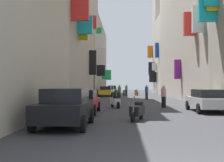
{
  "coord_description": "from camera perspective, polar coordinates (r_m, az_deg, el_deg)",
  "views": [
    {
      "loc": [
        -1.22,
        -4.43,
        1.63
      ],
      "look_at": [
        -2.74,
        34.14,
        2.17
      ],
      "focal_mm": 47.45,
      "sensor_mm": 36.0,
      "label": 1
    }
  ],
  "objects": [
    {
      "name": "parked_car_yellow",
      "position": [
        42.57,
        -1.22,
        -1.96
      ],
      "size": [
        1.91,
        4.15,
        1.46
      ],
      "color": "gold",
      "rests_on": "ground"
    },
    {
      "name": "ground_plane",
      "position": [
        34.49,
        4.28,
        -3.51
      ],
      "size": [
        140.0,
        140.0,
        0.0
      ],
      "primitive_type": "plane",
      "color": "#38383D"
    },
    {
      "name": "building_right_mid_b",
      "position": [
        38.06,
        16.55,
        11.51
      ],
      "size": [
        6.98,
        28.8,
        19.45
      ],
      "color": "#B2A899",
      "rests_on": "ground"
    },
    {
      "name": "building_left_mid_b",
      "position": [
        36.35,
        -8.79,
        13.12
      ],
      "size": [
        7.35,
        17.21,
        20.75
      ],
      "color": "#9E9384",
      "rests_on": "ground"
    },
    {
      "name": "traffic_light_near_corner",
      "position": [
        34.42,
        -3.45,
        1.11
      ],
      "size": [
        0.26,
        0.34,
        4.06
      ],
      "color": "#2D2D2D",
      "rests_on": "ground"
    },
    {
      "name": "scooter_silver",
      "position": [
        46.35,
        2.49,
        -2.24
      ],
      "size": [
        0.68,
        1.91,
        1.13
      ],
      "color": "#ADADB2",
      "rests_on": "ground"
    },
    {
      "name": "building_left_mid_c",
      "position": [
        54.45,
        -4.92,
        4.01
      ],
      "size": [
        7.19,
        21.21,
        12.4
      ],
      "color": "gray",
      "rests_on": "ground"
    },
    {
      "name": "pedestrian_near_right",
      "position": [
        34.38,
        1.44,
        -2.13
      ],
      "size": [
        0.42,
        0.42,
        1.67
      ],
      "color": "#292929",
      "rests_on": "ground"
    },
    {
      "name": "parked_car_green",
      "position": [
        58.29,
        0.0,
        -1.61
      ],
      "size": [
        1.96,
        4.44,
        1.56
      ],
      "color": "#236638",
      "rests_on": "ground"
    },
    {
      "name": "scooter_orange",
      "position": [
        45.95,
        4.69,
        -2.25
      ],
      "size": [
        0.6,
        1.92,
        1.13
      ],
      "color": "orange",
      "rests_on": "ground"
    },
    {
      "name": "parked_car_red",
      "position": [
        17.35,
        -5.91,
        -3.82
      ],
      "size": [
        1.96,
        4.32,
        1.34
      ],
      "color": "#B21E1E",
      "rests_on": "ground"
    },
    {
      "name": "scooter_black",
      "position": [
        13.79,
        4.89,
        -5.66
      ],
      "size": [
        0.77,
        1.94,
        1.13
      ],
      "color": "black",
      "rests_on": "ground"
    },
    {
      "name": "building_right_mid_c",
      "position": [
        55.13,
        11.89,
        4.81
      ],
      "size": [
        7.36,
        7.3,
        14.02
      ],
      "color": "#BCB29E",
      "rests_on": "ground"
    },
    {
      "name": "parked_car_silver",
      "position": [
        18.99,
        17.99,
        -3.48
      ],
      "size": [
        1.97,
        4.4,
        1.37
      ],
      "color": "#B7B7BC",
      "rests_on": "ground"
    },
    {
      "name": "parked_car_white",
      "position": [
        48.06,
        -0.67,
        -1.84
      ],
      "size": [
        1.95,
        4.46,
        1.43
      ],
      "color": "white",
      "rests_on": "ground"
    },
    {
      "name": "scooter_white",
      "position": [
        21.27,
        0.64,
        -3.95
      ],
      "size": [
        0.78,
        1.79,
        1.13
      ],
      "color": "silver",
      "rests_on": "ground"
    },
    {
      "name": "parked_car_black",
      "position": [
        11.75,
        -9.01,
        -4.93
      ],
      "size": [
        1.95,
        3.98,
        1.5
      ],
      "color": "black",
      "rests_on": "ground"
    },
    {
      "name": "pedestrian_crossing",
      "position": [
        21.74,
        9.93,
        -2.96
      ],
      "size": [
        0.54,
        0.54,
        1.63
      ],
      "color": "black",
      "rests_on": "ground"
    },
    {
      "name": "building_right_far",
      "position": [
        62.33,
        10.8,
        6.89
      ],
      "size": [
        7.2,
        6.69,
        19.97
      ],
      "color": "#B2A899",
      "rests_on": "ground"
    },
    {
      "name": "pedestrian_near_left",
      "position": [
        43.69,
        2.79,
        -1.82
      ],
      "size": [
        0.52,
        0.52,
        1.7
      ],
      "color": "#262626",
      "rests_on": "ground"
    },
    {
      "name": "pedestrian_mid_street",
      "position": [
        34.06,
        6.69,
        -2.16
      ],
      "size": [
        0.54,
        0.54,
        1.65
      ],
      "color": "#2D2D2D",
      "rests_on": "ground"
    },
    {
      "name": "scooter_green",
      "position": [
        43.26,
        0.87,
        -2.35
      ],
      "size": [
        0.79,
        1.7,
        1.13
      ],
      "color": "#287F3D",
      "rests_on": "ground"
    }
  ]
}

